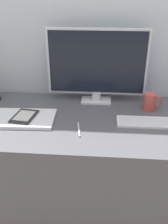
# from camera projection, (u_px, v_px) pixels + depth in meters

# --- Properties ---
(wall_back) EXTENTS (3.60, 0.05, 2.40)m
(wall_back) POSITION_uv_depth(u_px,v_px,m) (90.00, 19.00, 1.52)
(wall_back) COLOR #B2BCC6
(wall_back) RESTS_ON ground_plane
(desk) EXTENTS (1.54, 0.68, 0.71)m
(desk) POSITION_uv_depth(u_px,v_px,m) (85.00, 168.00, 1.57)
(desk) COLOR #4C4C51
(desk) RESTS_ON ground_plane
(monitor) EXTENTS (0.61, 0.11, 0.46)m
(monitor) POSITION_uv_depth(u_px,v_px,m) (97.00, 65.00, 1.51)
(monitor) COLOR silver
(monitor) RESTS_ON desk
(keyboard) EXTENTS (0.31, 0.12, 0.01)m
(keyboard) POSITION_uv_depth(u_px,v_px,m) (145.00, 122.00, 1.36)
(keyboard) COLOR silver
(keyboard) RESTS_ON desk
(laptop) EXTENTS (0.35, 0.23, 0.02)m
(laptop) POSITION_uv_depth(u_px,v_px,m) (24.00, 119.00, 1.39)
(laptop) COLOR silver
(laptop) RESTS_ON desk
(ereader) EXTENTS (0.13, 0.18, 0.01)m
(ereader) POSITION_uv_depth(u_px,v_px,m) (24.00, 116.00, 1.38)
(ereader) COLOR black
(ereader) RESTS_ON laptop
(coffee_mug) EXTENTS (0.11, 0.08, 0.10)m
(coffee_mug) POSITION_uv_depth(u_px,v_px,m) (150.00, 102.00, 1.49)
(coffee_mug) COLOR #B7473D
(coffee_mug) RESTS_ON desk
(pen) EXTENTS (0.03, 0.14, 0.01)m
(pen) POSITION_uv_depth(u_px,v_px,m) (79.00, 129.00, 1.30)
(pen) COLOR silver
(pen) RESTS_ON desk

